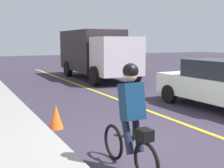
{
  "coord_description": "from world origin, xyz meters",
  "views": [
    {
      "loc": [
        -5.02,
        3.54,
        2.17
      ],
      "look_at": [
        2.16,
        -0.12,
        1.0
      ],
      "focal_mm": 47.54,
      "sensor_mm": 36.0,
      "label": 1
    }
  ],
  "objects_px": {
    "traffic_cone_near": "(56,117)",
    "cyclist_lead": "(131,119)",
    "patrol_sedan": "(222,84)",
    "box_truck_background": "(96,52)"
  },
  "relations": [
    {
      "from": "patrol_sedan",
      "to": "traffic_cone_near",
      "type": "bearing_deg",
      "value": 85.06
    },
    {
      "from": "patrol_sedan",
      "to": "traffic_cone_near",
      "type": "height_order",
      "value": "patrol_sedan"
    },
    {
      "from": "patrol_sedan",
      "to": "traffic_cone_near",
      "type": "relative_size",
      "value": 7.41
    },
    {
      "from": "box_truck_background",
      "to": "traffic_cone_near",
      "type": "bearing_deg",
      "value": -28.51
    },
    {
      "from": "patrol_sedan",
      "to": "traffic_cone_near",
      "type": "distance_m",
      "value": 5.39
    },
    {
      "from": "box_truck_background",
      "to": "traffic_cone_near",
      "type": "xyz_separation_m",
      "value": [
        -8.54,
        4.9,
        -1.25
      ]
    },
    {
      "from": "cyclist_lead",
      "to": "patrol_sedan",
      "type": "distance_m",
      "value": 5.63
    },
    {
      "from": "cyclist_lead",
      "to": "patrol_sedan",
      "type": "xyz_separation_m",
      "value": [
        2.67,
        -4.96,
        -0.09
      ]
    },
    {
      "from": "cyclist_lead",
      "to": "box_truck_background",
      "type": "height_order",
      "value": "box_truck_background"
    },
    {
      "from": "traffic_cone_near",
      "to": "cyclist_lead",
      "type": "bearing_deg",
      "value": -172.41
    }
  ]
}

